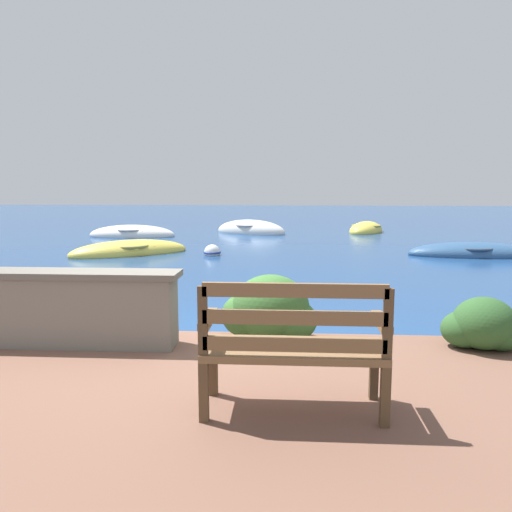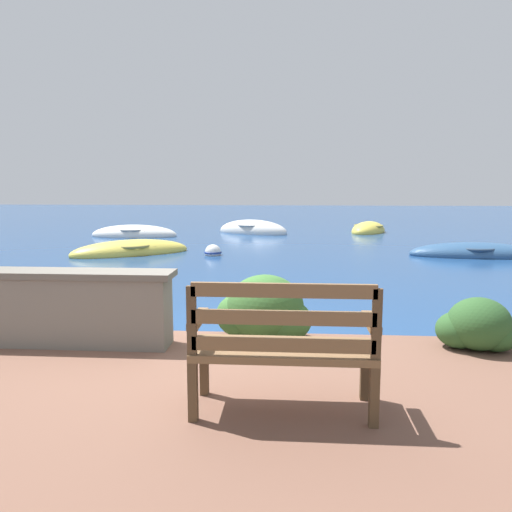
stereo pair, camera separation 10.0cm
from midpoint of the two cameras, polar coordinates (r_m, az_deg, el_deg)
name	(u,v)px [view 2 (the right image)]	position (r m, az deg, el deg)	size (l,w,h in m)	color
ground_plane	(182,351)	(5.47, -7.93, -10.68)	(80.00, 80.00, 0.00)	navy
park_bench	(283,344)	(3.37, 3.99, -10.03)	(1.23, 0.48, 0.93)	brown
stone_wall	(61,307)	(5.16, -20.91, -5.49)	(2.21, 0.39, 0.73)	slate
hedge_clump_left	(68,316)	(5.35, -20.20, -6.48)	(0.78, 0.56, 0.53)	#38662D
hedge_clump_centre	(264,312)	(5.00, 1.48, -6.37)	(0.96, 0.69, 0.66)	#38662D
hedge_clump_right	(477,327)	(5.17, 24.49, -7.41)	(0.73, 0.53, 0.50)	#2D5628
rowboat_nearest	(131,252)	(13.27, -13.90, 0.48)	(3.17, 2.67, 0.64)	#DBC64C
rowboat_mid	(475,254)	(13.59, 23.94, 0.18)	(3.25, 1.22, 0.61)	#2D517A
rowboat_far	(134,235)	(17.80, -13.58, 2.38)	(2.99, 1.23, 0.71)	silver
rowboat_outer	(253,231)	(18.52, -0.22, 2.85)	(3.02, 2.27, 0.88)	silver
rowboat_distant	(368,231)	(19.27, 12.86, 2.83)	(1.94, 2.46, 0.73)	#DBC64C
mooring_buoy	(213,252)	(12.67, -4.72, 0.41)	(0.45, 0.45, 0.41)	white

